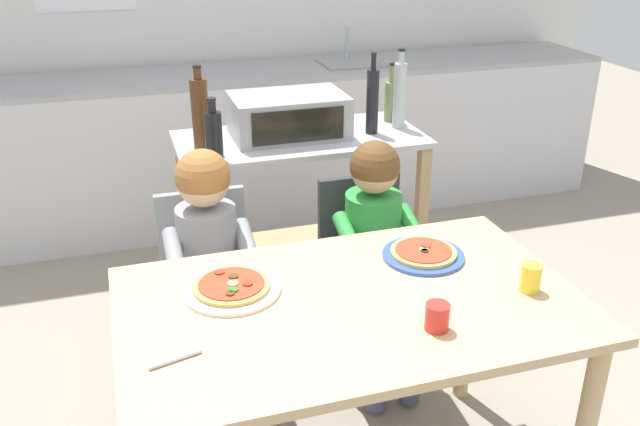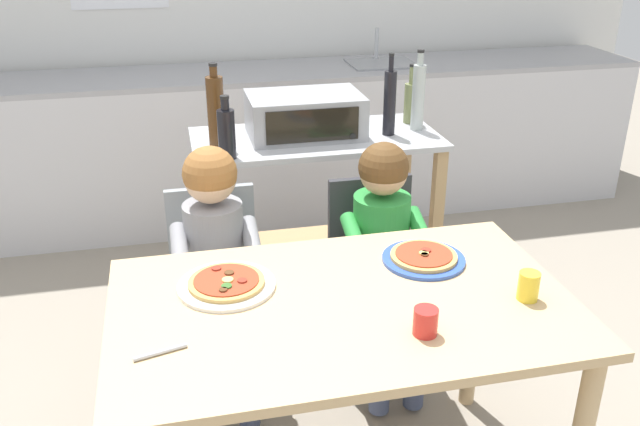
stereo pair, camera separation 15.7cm
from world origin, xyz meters
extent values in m
plane|color=gray|center=(0.00, 1.08, 0.00)|extent=(10.89, 10.89, 0.00)
cube|color=silver|center=(0.00, 2.36, 0.44)|extent=(4.90, 0.60, 0.89)
cube|color=#9E9EA3|center=(0.00, 2.36, 0.90)|extent=(4.90, 0.60, 0.03)
cube|color=gray|center=(0.86, 2.36, 0.92)|extent=(0.40, 0.33, 0.02)
cylinder|color=#B7BABF|center=(0.86, 2.48, 1.02)|extent=(0.02, 0.02, 0.20)
cube|color=#B7BABF|center=(0.18, 1.18, 0.86)|extent=(1.09, 0.52, 0.02)
cube|color=tan|center=(0.18, 1.18, 0.31)|extent=(1.01, 0.48, 0.02)
cube|color=tan|center=(-0.32, 0.96, 0.43)|extent=(0.05, 0.05, 0.85)
cube|color=tan|center=(0.69, 0.96, 0.43)|extent=(0.05, 0.05, 0.85)
cube|color=tan|center=(-0.32, 1.41, 0.43)|extent=(0.05, 0.05, 0.85)
cube|color=tan|center=(0.69, 1.41, 0.43)|extent=(0.05, 0.05, 0.85)
cube|color=#999BA0|center=(0.14, 1.21, 0.97)|extent=(0.50, 0.33, 0.18)
cube|color=black|center=(0.14, 1.05, 0.97)|extent=(0.40, 0.01, 0.14)
cylinder|color=black|center=(0.31, 1.04, 0.91)|extent=(0.02, 0.01, 0.02)
cylinder|color=black|center=(0.50, 1.14, 1.02)|extent=(0.05, 0.05, 0.28)
cylinder|color=black|center=(0.50, 1.14, 1.19)|extent=(0.02, 0.02, 0.06)
cylinder|color=black|center=(0.50, 1.14, 1.23)|extent=(0.02, 0.02, 0.01)
cylinder|color=#4C2D14|center=(-0.25, 1.14, 1.02)|extent=(0.07, 0.07, 0.30)
cylinder|color=#4C2D14|center=(-0.25, 1.14, 1.19)|extent=(0.03, 0.03, 0.04)
cylinder|color=black|center=(-0.25, 1.14, 1.22)|extent=(0.04, 0.04, 0.01)
cylinder|color=olive|center=(0.66, 1.29, 0.97)|extent=(0.06, 0.06, 0.18)
cylinder|color=olive|center=(0.66, 1.29, 1.10)|extent=(0.02, 0.02, 0.08)
cylinder|color=black|center=(0.66, 1.29, 1.14)|extent=(0.03, 0.03, 0.01)
cylinder|color=black|center=(-0.23, 0.98, 0.98)|extent=(0.07, 0.07, 0.20)
cylinder|color=black|center=(-0.23, 0.98, 1.10)|extent=(0.03, 0.03, 0.05)
cylinder|color=black|center=(-0.23, 0.98, 1.13)|extent=(0.04, 0.04, 0.01)
cylinder|color=#ADB7B2|center=(0.65, 1.18, 1.02)|extent=(0.06, 0.06, 0.29)
cylinder|color=#ADB7B2|center=(0.65, 1.18, 1.20)|extent=(0.03, 0.03, 0.05)
cylinder|color=black|center=(0.65, 1.18, 1.23)|extent=(0.03, 0.03, 0.01)
cube|color=tan|center=(0.00, 0.00, 0.74)|extent=(1.34, 0.82, 0.03)
cylinder|color=tan|center=(-0.61, 0.35, 0.36)|extent=(0.06, 0.06, 0.73)
cylinder|color=tan|center=(0.61, 0.35, 0.36)|extent=(0.06, 0.06, 0.73)
cube|color=gray|center=(-0.32, 0.66, 0.44)|extent=(0.36, 0.36, 0.04)
cube|color=gray|center=(-0.32, 0.82, 0.63)|extent=(0.34, 0.03, 0.38)
cylinder|color=gray|center=(-0.17, 0.51, 0.22)|extent=(0.03, 0.03, 0.42)
cylinder|color=gray|center=(-0.47, 0.51, 0.22)|extent=(0.03, 0.03, 0.42)
cylinder|color=gray|center=(-0.17, 0.81, 0.22)|extent=(0.03, 0.03, 0.42)
cylinder|color=gray|center=(-0.47, 0.81, 0.22)|extent=(0.03, 0.03, 0.42)
cube|color=#333338|center=(0.32, 0.62, 0.44)|extent=(0.36, 0.36, 0.04)
cube|color=#333338|center=(0.32, 0.78, 0.63)|extent=(0.34, 0.03, 0.38)
cylinder|color=#333338|center=(0.47, 0.47, 0.22)|extent=(0.03, 0.03, 0.42)
cylinder|color=#333338|center=(0.17, 0.47, 0.22)|extent=(0.03, 0.03, 0.42)
cylinder|color=#333338|center=(0.47, 0.77, 0.22)|extent=(0.03, 0.03, 0.42)
cylinder|color=#333338|center=(0.17, 0.77, 0.22)|extent=(0.03, 0.03, 0.42)
cube|color=#424C6B|center=(-0.25, 0.52, 0.48)|extent=(0.10, 0.30, 0.10)
cylinder|color=#424C6B|center=(-0.25, 0.39, 0.24)|extent=(0.08, 0.08, 0.44)
cube|color=#424C6B|center=(-0.39, 0.52, 0.48)|extent=(0.10, 0.30, 0.10)
cylinder|color=#424C6B|center=(-0.39, 0.39, 0.24)|extent=(0.08, 0.08, 0.44)
cylinder|color=gray|center=(-0.19, 0.56, 0.68)|extent=(0.06, 0.26, 0.15)
cylinder|color=gray|center=(-0.45, 0.56, 0.68)|extent=(0.06, 0.26, 0.15)
cylinder|color=gray|center=(-0.32, 0.66, 0.65)|extent=(0.22, 0.22, 0.34)
sphere|color=beige|center=(-0.32, 0.66, 0.92)|extent=(0.19, 0.19, 0.19)
sphere|color=#9E6633|center=(-0.32, 0.66, 0.94)|extent=(0.20, 0.20, 0.20)
cube|color=#424C6B|center=(0.39, 0.48, 0.48)|extent=(0.10, 0.30, 0.10)
cylinder|color=#424C6B|center=(0.39, 0.35, 0.24)|extent=(0.08, 0.08, 0.44)
cube|color=#424C6B|center=(0.25, 0.48, 0.48)|extent=(0.10, 0.30, 0.10)
cylinder|color=#424C6B|center=(0.25, 0.35, 0.24)|extent=(0.08, 0.08, 0.44)
cylinder|color=green|center=(0.45, 0.52, 0.67)|extent=(0.06, 0.26, 0.15)
cylinder|color=green|center=(0.19, 0.52, 0.67)|extent=(0.06, 0.26, 0.15)
cylinder|color=green|center=(0.32, 0.62, 0.64)|extent=(0.22, 0.22, 0.32)
sphere|color=tan|center=(0.32, 0.62, 0.90)|extent=(0.18, 0.18, 0.18)
sphere|color=brown|center=(0.32, 0.62, 0.92)|extent=(0.19, 0.19, 0.19)
cylinder|color=white|center=(-0.32, 0.15, 0.76)|extent=(0.30, 0.30, 0.01)
cylinder|color=tan|center=(-0.32, 0.15, 0.78)|extent=(0.23, 0.23, 0.01)
cylinder|color=#B23D23|center=(-0.32, 0.15, 0.78)|extent=(0.20, 0.20, 0.00)
cylinder|color=#386628|center=(-0.33, 0.11, 0.79)|extent=(0.03, 0.03, 0.01)
cylinder|color=maroon|center=(-0.35, 0.23, 0.79)|extent=(0.03, 0.03, 0.01)
cylinder|color=#563319|center=(-0.31, 0.19, 0.79)|extent=(0.03, 0.03, 0.01)
cylinder|color=maroon|center=(-0.28, 0.13, 0.79)|extent=(0.03, 0.03, 0.01)
cylinder|color=#563319|center=(-0.34, 0.09, 0.79)|extent=(0.02, 0.02, 0.01)
cylinder|color=#DBC666|center=(-0.32, 0.15, 0.79)|extent=(0.03, 0.03, 0.01)
cylinder|color=#3356B7|center=(0.32, 0.18, 0.76)|extent=(0.27, 0.27, 0.01)
cylinder|color=tan|center=(0.32, 0.18, 0.78)|extent=(0.22, 0.22, 0.01)
cylinder|color=#B23D23|center=(0.32, 0.18, 0.78)|extent=(0.18, 0.18, 0.00)
cylinder|color=#DBC666|center=(0.32, 0.18, 0.79)|extent=(0.03, 0.03, 0.01)
cylinder|color=#563319|center=(0.31, 0.17, 0.79)|extent=(0.02, 0.02, 0.01)
cylinder|color=maroon|center=(0.33, 0.20, 0.79)|extent=(0.03, 0.03, 0.01)
cylinder|color=yellow|center=(0.53, -0.11, 0.80)|extent=(0.06, 0.06, 0.09)
cylinder|color=red|center=(0.17, -0.21, 0.80)|extent=(0.07, 0.07, 0.08)
cylinder|color=#B7BABF|center=(-0.52, -0.14, 0.76)|extent=(0.14, 0.05, 0.01)
camera|label=1|loc=(-0.59, -1.60, 1.81)|focal=38.28mm
camera|label=2|loc=(-0.44, -1.64, 1.81)|focal=38.28mm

